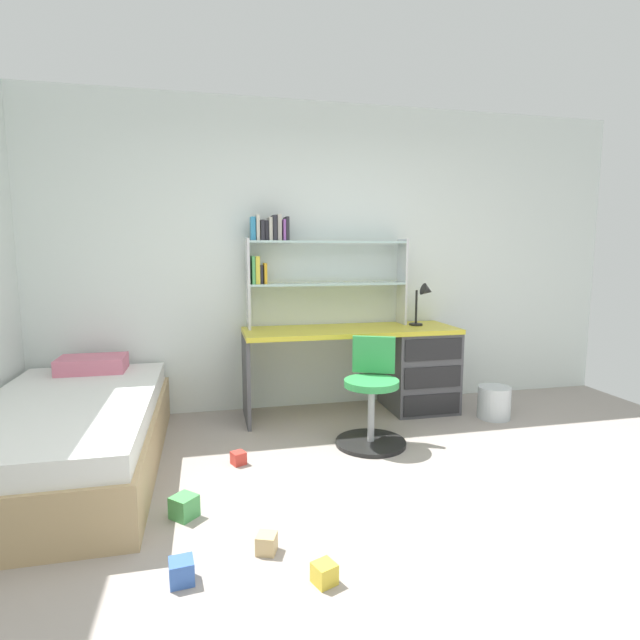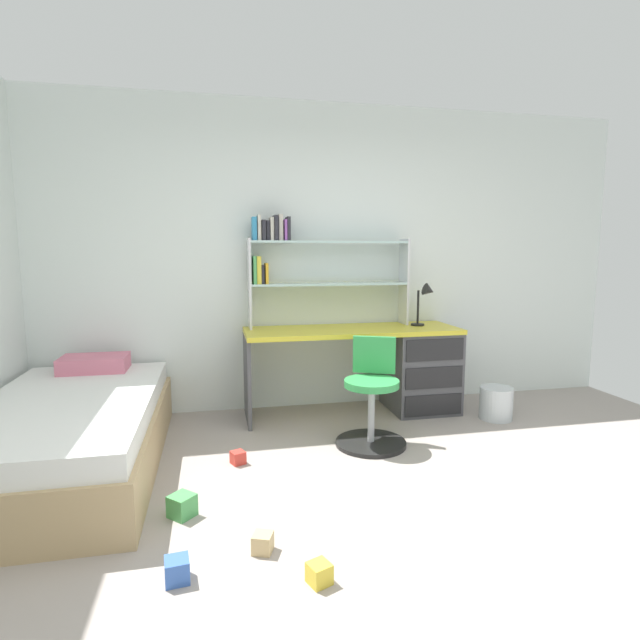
% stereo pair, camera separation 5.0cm
% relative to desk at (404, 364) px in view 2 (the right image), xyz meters
% --- Properties ---
extents(ground_plane, '(5.87, 5.70, 0.02)m').
position_rel_desk_xyz_m(ground_plane, '(-0.72, -2.03, -0.43)').
color(ground_plane, '#9E938C').
extents(room_shell, '(5.87, 5.70, 2.71)m').
position_rel_desk_xyz_m(room_shell, '(-1.93, -0.82, 0.94)').
color(room_shell, silver).
rests_on(room_shell, ground_plane).
extents(desk, '(1.85, 0.60, 0.76)m').
position_rel_desk_xyz_m(desk, '(0.00, 0.00, 0.00)').
color(desk, gold).
rests_on(desk, ground_plane).
extents(bookshelf_hutch, '(1.42, 0.22, 0.97)m').
position_rel_desk_xyz_m(bookshelf_hutch, '(-0.86, 0.19, 0.93)').
color(bookshelf_hutch, silver).
rests_on(bookshelf_hutch, desk).
extents(desk_lamp, '(0.20, 0.16, 0.38)m').
position_rel_desk_xyz_m(desk_lamp, '(0.20, 0.01, 0.60)').
color(desk_lamp, black).
rests_on(desk_lamp, desk).
extents(swivel_chair, '(0.52, 0.52, 0.78)m').
position_rel_desk_xyz_m(swivel_chair, '(-0.53, -0.71, -0.11)').
color(swivel_chair, black).
rests_on(swivel_chair, ground_plane).
extents(bed_platform, '(1.10, 2.07, 0.60)m').
position_rel_desk_xyz_m(bed_platform, '(-2.58, -0.71, -0.18)').
color(bed_platform, tan).
rests_on(bed_platform, ground_plane).
extents(waste_bin, '(0.28, 0.28, 0.27)m').
position_rel_desk_xyz_m(waste_bin, '(0.68, -0.40, -0.28)').
color(waste_bin, silver).
rests_on(waste_bin, ground_plane).
extents(toy_block_green_0, '(0.17, 0.17, 0.12)m').
position_rel_desk_xyz_m(toy_block_green_0, '(-1.84, -1.48, -0.36)').
color(toy_block_green_0, '#479E51').
rests_on(toy_block_green_0, ground_plane).
extents(toy_block_red_1, '(0.11, 0.11, 0.08)m').
position_rel_desk_xyz_m(toy_block_red_1, '(-1.51, -0.86, -0.37)').
color(toy_block_red_1, red).
rests_on(toy_block_red_1, ground_plane).
extents(toy_block_natural_2, '(0.12, 0.12, 0.09)m').
position_rel_desk_xyz_m(toy_block_natural_2, '(-1.45, -1.89, -0.37)').
color(toy_block_natural_2, tan).
rests_on(toy_block_natural_2, ground_plane).
extents(toy_block_yellow_3, '(0.12, 0.12, 0.09)m').
position_rel_desk_xyz_m(toy_block_yellow_3, '(-1.23, -2.17, -0.37)').
color(toy_block_yellow_3, gold).
rests_on(toy_block_yellow_3, ground_plane).
extents(toy_block_blue_4, '(0.11, 0.11, 0.10)m').
position_rel_desk_xyz_m(toy_block_blue_4, '(-1.83, -2.02, -0.37)').
color(toy_block_blue_4, '#3860B7').
rests_on(toy_block_blue_4, ground_plane).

